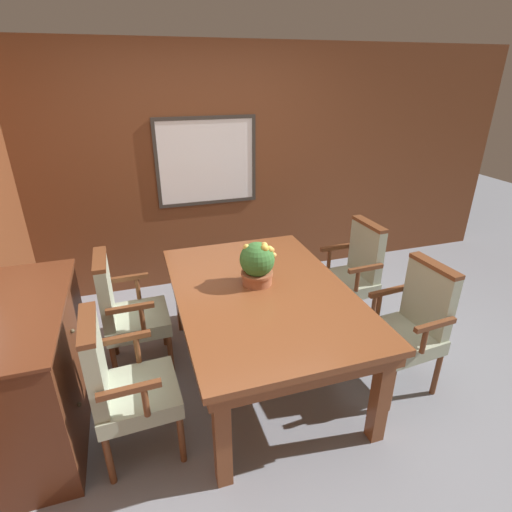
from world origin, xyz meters
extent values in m
plane|color=gray|center=(0.00, 0.00, 0.00)|extent=(14.00, 14.00, 0.00)
cube|color=brown|center=(0.00, 1.92, 1.23)|extent=(7.20, 0.06, 2.45)
cube|color=white|center=(0.00, 1.88, 1.33)|extent=(0.96, 0.01, 0.82)
cube|color=#38332D|center=(0.00, 1.88, 1.76)|extent=(1.03, 0.02, 0.04)
cube|color=#38332D|center=(0.00, 1.88, 0.91)|extent=(1.03, 0.02, 0.03)
cube|color=#38332D|center=(-0.50, 1.88, 1.33)|extent=(0.03, 0.02, 0.82)
cube|color=#38332D|center=(0.50, 1.88, 1.33)|extent=(0.04, 0.02, 0.82)
cube|color=brown|center=(-0.47, -0.61, 0.35)|extent=(0.09, 0.09, 0.71)
cube|color=brown|center=(0.53, -0.61, 0.35)|extent=(0.09, 0.09, 0.71)
cube|color=brown|center=(-0.47, 1.00, 0.35)|extent=(0.09, 0.09, 0.71)
cube|color=brown|center=(0.53, 1.00, 0.35)|extent=(0.09, 0.09, 0.71)
cube|color=brown|center=(0.03, 0.19, 0.66)|extent=(1.15, 1.76, 0.09)
cube|color=brown|center=(0.03, 0.19, 0.73)|extent=(1.21, 1.82, 0.04)
cylinder|color=brown|center=(0.75, 0.81, 0.18)|extent=(0.04, 0.04, 0.36)
cylinder|color=brown|center=(0.77, 0.42, 0.18)|extent=(0.04, 0.04, 0.36)
cylinder|color=brown|center=(1.16, 0.83, 0.18)|extent=(0.04, 0.04, 0.36)
cylinder|color=brown|center=(1.18, 0.44, 0.18)|extent=(0.04, 0.04, 0.36)
cube|color=#9EA88E|center=(0.97, 0.63, 0.42)|extent=(0.49, 0.47, 0.11)
cube|color=#9EA88E|center=(1.16, 0.64, 0.71)|extent=(0.10, 0.42, 0.48)
cube|color=brown|center=(1.16, 0.64, 0.97)|extent=(0.11, 0.42, 0.03)
cylinder|color=brown|center=(0.92, 0.86, 0.57)|extent=(0.04, 0.04, 0.20)
cube|color=brown|center=(0.99, 0.86, 0.67)|extent=(0.33, 0.05, 0.04)
cylinder|color=brown|center=(0.94, 0.39, 0.57)|extent=(0.04, 0.04, 0.20)
cube|color=brown|center=(1.01, 0.40, 0.67)|extent=(0.33, 0.05, 0.04)
cylinder|color=brown|center=(-0.67, -0.41, 0.18)|extent=(0.04, 0.04, 0.36)
cylinder|color=brown|center=(-0.69, -0.02, 0.18)|extent=(0.04, 0.04, 0.36)
cylinder|color=brown|center=(-1.08, -0.43, 0.18)|extent=(0.04, 0.04, 0.36)
cylinder|color=brown|center=(-1.10, -0.04, 0.18)|extent=(0.04, 0.04, 0.36)
cube|color=#9EA88E|center=(-0.89, -0.22, 0.42)|extent=(0.49, 0.47, 0.11)
cube|color=#9EA88E|center=(-1.08, -0.23, 0.71)|extent=(0.10, 0.42, 0.48)
cube|color=brown|center=(-1.08, -0.23, 0.97)|extent=(0.11, 0.42, 0.03)
cylinder|color=brown|center=(-0.84, -0.45, 0.57)|extent=(0.04, 0.04, 0.20)
cube|color=brown|center=(-0.91, -0.46, 0.67)|extent=(0.33, 0.05, 0.04)
cylinder|color=brown|center=(-0.86, 0.01, 0.57)|extent=(0.04, 0.04, 0.20)
cube|color=brown|center=(-0.93, 0.01, 0.67)|extent=(0.33, 0.05, 0.04)
cylinder|color=brown|center=(0.73, -0.05, 0.18)|extent=(0.04, 0.04, 0.36)
cylinder|color=brown|center=(0.76, -0.44, 0.18)|extent=(0.04, 0.04, 0.36)
cylinder|color=brown|center=(1.13, -0.02, 0.18)|extent=(0.04, 0.04, 0.36)
cylinder|color=brown|center=(1.17, -0.41, 0.18)|extent=(0.04, 0.04, 0.36)
cube|color=#9EA88E|center=(0.95, -0.23, 0.42)|extent=(0.50, 0.49, 0.11)
cube|color=#9EA88E|center=(1.14, -0.21, 0.71)|extent=(0.11, 0.42, 0.48)
cube|color=brown|center=(1.14, -0.21, 0.97)|extent=(0.12, 0.42, 0.03)
cylinder|color=brown|center=(0.89, 0.00, 0.57)|extent=(0.04, 0.04, 0.20)
cube|color=brown|center=(0.96, 0.01, 0.67)|extent=(0.33, 0.06, 0.04)
cylinder|color=brown|center=(0.93, -0.46, 0.57)|extent=(0.04, 0.04, 0.20)
cube|color=brown|center=(1.00, -0.46, 0.67)|extent=(0.33, 0.06, 0.04)
cylinder|color=brown|center=(-0.64, 0.40, 0.18)|extent=(0.04, 0.04, 0.36)
cylinder|color=brown|center=(-0.65, 0.79, 0.18)|extent=(0.04, 0.04, 0.36)
cylinder|color=brown|center=(-1.05, 0.39, 0.18)|extent=(0.04, 0.04, 0.36)
cylinder|color=brown|center=(-1.06, 0.78, 0.18)|extent=(0.04, 0.04, 0.36)
cube|color=#9EA88E|center=(-0.85, 0.59, 0.42)|extent=(0.48, 0.46, 0.11)
cube|color=#9EA88E|center=(-1.05, 0.59, 0.71)|extent=(0.09, 0.42, 0.48)
cube|color=brown|center=(-1.05, 0.59, 0.97)|extent=(0.10, 0.42, 0.03)
cylinder|color=brown|center=(-0.81, 0.36, 0.57)|extent=(0.04, 0.04, 0.20)
cube|color=brown|center=(-0.88, 0.36, 0.67)|extent=(0.33, 0.04, 0.04)
cylinder|color=brown|center=(-0.82, 0.83, 0.57)|extent=(0.04, 0.04, 0.20)
cube|color=brown|center=(-0.89, 0.83, 0.67)|extent=(0.33, 0.04, 0.04)
cylinder|color=#9E5638|center=(0.03, 0.30, 0.80)|extent=(0.22, 0.22, 0.09)
cylinder|color=#9E5638|center=(0.03, 0.30, 0.83)|extent=(0.23, 0.23, 0.02)
sphere|color=#387033|center=(0.03, 0.30, 0.94)|extent=(0.25, 0.25, 0.25)
sphere|color=#EDA84C|center=(0.13, 0.29, 1.01)|extent=(0.05, 0.05, 0.05)
sphere|color=gold|center=(-0.05, 0.32, 1.04)|extent=(0.05, 0.05, 0.05)
sphere|color=#E1B853|center=(0.07, 0.28, 1.05)|extent=(0.05, 0.05, 0.05)
sphere|color=#E7A952|center=(0.14, 0.27, 0.97)|extent=(0.04, 0.04, 0.04)
sphere|color=#E3BB53|center=(0.11, 0.26, 1.03)|extent=(0.05, 0.05, 0.05)
sphere|color=gold|center=(0.01, 0.40, 1.00)|extent=(0.05, 0.05, 0.05)
sphere|color=gold|center=(0.06, 0.25, 1.05)|extent=(0.06, 0.06, 0.06)
sphere|color=#E5C04B|center=(0.05, 0.40, 1.00)|extent=(0.04, 0.04, 0.04)
cube|color=#512816|center=(-1.50, 0.14, 0.45)|extent=(0.51, 1.22, 0.91)
cube|color=#5B2D19|center=(-1.50, 0.14, 0.92)|extent=(0.53, 1.24, 0.02)
sphere|color=#4C422D|center=(-1.23, 0.14, 0.71)|extent=(0.03, 0.03, 0.03)
sphere|color=#4C422D|center=(-1.23, -0.14, 0.36)|extent=(0.03, 0.03, 0.03)
sphere|color=#4C422D|center=(-1.23, 0.41, 0.36)|extent=(0.03, 0.03, 0.03)
camera|label=1|loc=(-0.77, -2.16, 2.17)|focal=28.00mm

